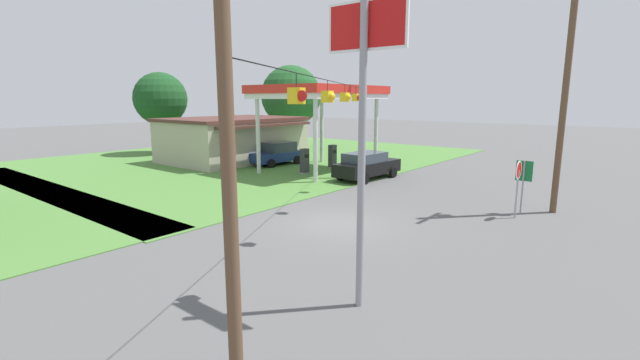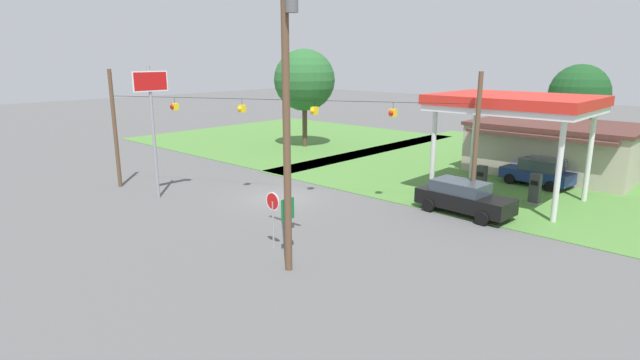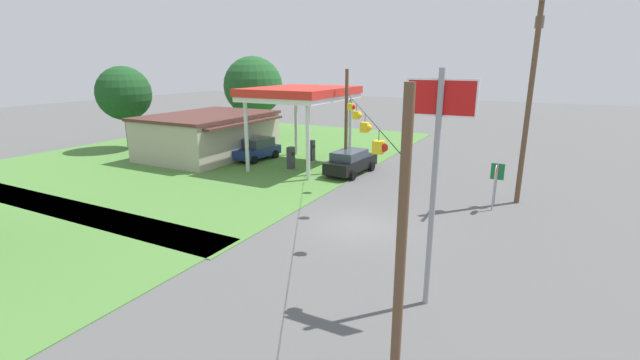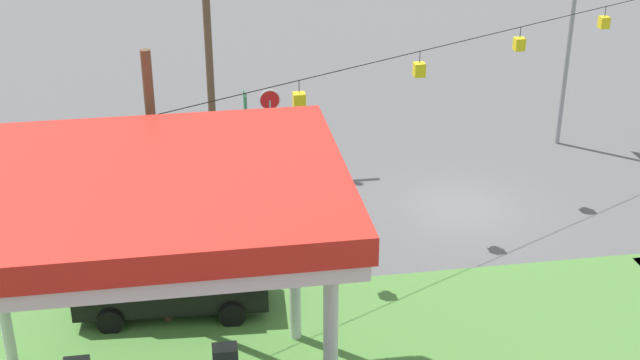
# 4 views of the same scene
# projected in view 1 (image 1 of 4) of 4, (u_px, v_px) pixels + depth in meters

# --- Properties ---
(ground_plane) EXTENTS (160.00, 160.00, 0.00)m
(ground_plane) POSITION_uv_depth(u_px,v_px,m) (336.00, 224.00, 17.68)
(ground_plane) COLOR #565656
(grass_verge_station_corner) EXTENTS (36.00, 28.00, 0.04)m
(grass_verge_station_corner) POSITION_uv_depth(u_px,v_px,m) (255.00, 157.00, 37.64)
(grass_verge_station_corner) COLOR #4C7F38
(grass_verge_station_corner) RESTS_ON ground
(gas_station_canopy) EXTENTS (8.31, 6.48, 5.97)m
(gas_station_canopy) POSITION_uv_depth(u_px,v_px,m) (319.00, 94.00, 29.58)
(gas_station_canopy) COLOR silver
(gas_station_canopy) RESTS_ON ground
(gas_station_store) EXTENTS (10.76, 8.25, 3.57)m
(gas_station_store) POSITION_uv_depth(u_px,v_px,m) (233.00, 139.00, 35.51)
(gas_station_store) COLOR #B2A893
(gas_station_store) RESTS_ON ground
(fuel_pump_near) EXTENTS (0.71, 0.56, 1.75)m
(fuel_pump_near) POSITION_uv_depth(u_px,v_px,m) (305.00, 162.00, 29.24)
(fuel_pump_near) COLOR gray
(fuel_pump_near) RESTS_ON ground
(fuel_pump_far) EXTENTS (0.71, 0.56, 1.75)m
(fuel_pump_far) POSITION_uv_depth(u_px,v_px,m) (332.00, 157.00, 31.64)
(fuel_pump_far) COLOR gray
(fuel_pump_far) RESTS_ON ground
(car_at_pumps_front) EXTENTS (5.09, 2.34, 1.74)m
(car_at_pumps_front) POSITION_uv_depth(u_px,v_px,m) (367.00, 165.00, 27.34)
(car_at_pumps_front) COLOR black
(car_at_pumps_front) RESTS_ON ground
(car_at_pumps_rear) EXTENTS (4.39, 2.41, 1.78)m
(car_at_pumps_rear) POSITION_uv_depth(u_px,v_px,m) (277.00, 153.00, 33.27)
(car_at_pumps_rear) COLOR navy
(car_at_pumps_rear) RESTS_ON ground
(stop_sign_roadside) EXTENTS (0.80, 0.08, 2.50)m
(stop_sign_roadside) POSITION_uv_depth(u_px,v_px,m) (518.00, 177.00, 18.22)
(stop_sign_roadside) COLOR #99999E
(stop_sign_roadside) RESTS_ON ground
(stop_sign_overhead) EXTENTS (0.22, 2.08, 7.56)m
(stop_sign_overhead) POSITION_uv_depth(u_px,v_px,m) (364.00, 88.00, 9.76)
(stop_sign_overhead) COLOR gray
(stop_sign_overhead) RESTS_ON ground
(route_sign) EXTENTS (0.10, 0.70, 2.40)m
(route_sign) POSITION_uv_depth(u_px,v_px,m) (524.00, 176.00, 18.92)
(route_sign) COLOR gray
(route_sign) RESTS_ON ground
(utility_pole_main) EXTENTS (2.20, 0.44, 11.55)m
(utility_pole_main) POSITION_uv_depth(u_px,v_px,m) (568.00, 67.00, 18.30)
(utility_pole_main) COLOR brown
(utility_pole_main) RESTS_ON ground
(signal_span_gantry) EXTENTS (19.19, 10.24, 7.32)m
(signal_span_gantry) POSITION_uv_depth(u_px,v_px,m) (337.00, 126.00, 16.92)
(signal_span_gantry) COLOR brown
(signal_span_gantry) RESTS_ON ground
(tree_behind_station) EXTENTS (4.79, 4.79, 7.49)m
(tree_behind_station) POSITION_uv_depth(u_px,v_px,m) (160.00, 99.00, 39.19)
(tree_behind_station) COLOR #4C3828
(tree_behind_station) RESTS_ON ground
(tree_far_back) EXTENTS (6.13, 6.13, 8.44)m
(tree_far_back) POSITION_uv_depth(u_px,v_px,m) (291.00, 96.00, 43.60)
(tree_far_back) COLOR #4C3828
(tree_far_back) RESTS_ON ground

